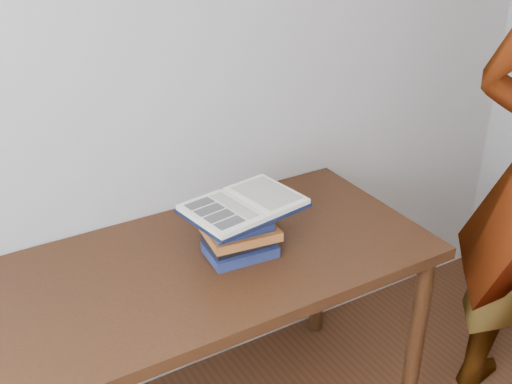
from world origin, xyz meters
TOP-DOWN VIEW (x-y plane):
  - desk at (0.04, 1.38)m, footprint 1.44×0.72m
  - book_stack at (0.13, 1.36)m, footprint 0.27×0.20m
  - open_book at (0.16, 1.37)m, footprint 0.40×0.30m

SIDE VIEW (x-z plane):
  - desk at x=0.04m, z-range 0.29..1.06m
  - book_stack at x=0.13m, z-range 0.78..0.92m
  - open_book at x=0.16m, z-range 0.92..0.95m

